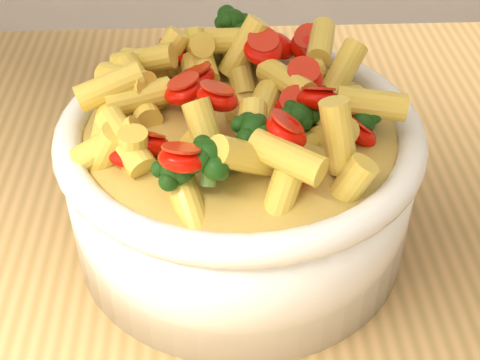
{
  "coord_description": "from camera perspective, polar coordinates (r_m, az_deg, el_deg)",
  "views": [
    {
      "loc": [
        -0.0,
        -0.32,
        1.25
      ],
      "look_at": [
        0.01,
        0.05,
        0.95
      ],
      "focal_mm": 50.0,
      "sensor_mm": 36.0,
      "label": 1
    }
  ],
  "objects": [
    {
      "name": "pasta_salad",
      "position": [
        0.44,
        0.0,
        6.92
      ],
      "size": [
        0.2,
        0.2,
        0.04
      ],
      "color": "#E4C248",
      "rests_on": "serving_bowl"
    },
    {
      "name": "serving_bowl",
      "position": [
        0.48,
        0.0,
        0.12
      ],
      "size": [
        0.25,
        0.25,
        0.11
      ],
      "color": "white",
      "rests_on": "table"
    }
  ]
}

